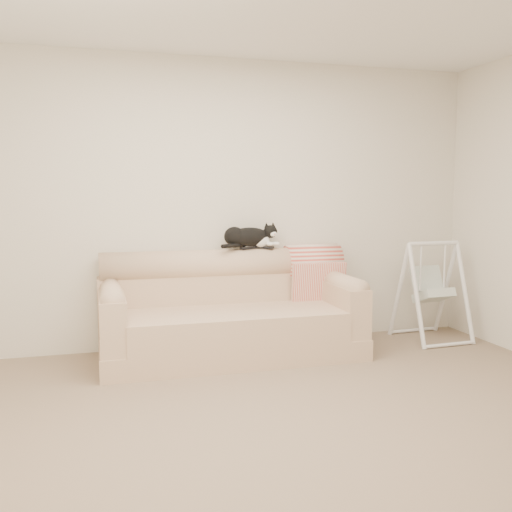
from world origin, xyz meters
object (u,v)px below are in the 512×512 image
(tuxedo_cat, at_px, (249,237))
(baby_swing, at_px, (431,290))
(remote_b, at_px, (264,247))
(remote_a, at_px, (249,247))
(sofa, at_px, (230,315))

(tuxedo_cat, distance_m, baby_swing, 1.83)
(remote_b, distance_m, tuxedo_cat, 0.17)
(remote_a, xyz_separation_m, remote_b, (0.14, -0.00, -0.00))
(sofa, xyz_separation_m, baby_swing, (1.98, -0.01, 0.12))
(sofa, height_order, remote_a, remote_a)
(remote_a, bearing_deg, sofa, -135.25)
(sofa, distance_m, baby_swing, 1.98)
(remote_a, relative_size, tuxedo_cat, 0.32)
(remote_b, height_order, tuxedo_cat, tuxedo_cat)
(remote_b, xyz_separation_m, baby_swing, (1.59, -0.24, -0.43))
(tuxedo_cat, height_order, baby_swing, tuxedo_cat)
(sofa, xyz_separation_m, tuxedo_cat, (0.24, 0.24, 0.66))
(baby_swing, bearing_deg, remote_a, 171.95)
(remote_a, xyz_separation_m, baby_swing, (1.74, -0.25, -0.44))
(baby_swing, bearing_deg, remote_b, 171.39)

